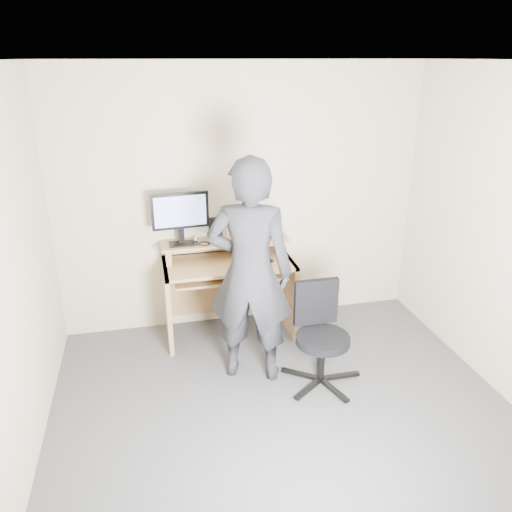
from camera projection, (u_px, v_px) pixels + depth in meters
name	position (u px, v px, depth m)	size (l,w,h in m)	color
ground	(292.00, 429.00, 3.63)	(3.50, 3.50, 0.00)	#4A4A4F
back_wall	(243.00, 200.00, 4.75)	(3.50, 0.02, 2.50)	beige
ceiling	(304.00, 60.00, 2.70)	(3.50, 3.50, 0.02)	white
desk	(227.00, 278.00, 4.77)	(1.20, 0.60, 0.91)	tan
monitor	(180.00, 214.00, 4.48)	(0.52, 0.14, 0.49)	black
external_drive	(215.00, 229.00, 4.68)	(0.07, 0.13, 0.20)	black
travel_mug	(225.00, 232.00, 4.68)	(0.07, 0.07, 0.16)	silver
smartphone	(263.00, 238.00, 4.73)	(0.07, 0.13, 0.01)	black
charger	(196.00, 243.00, 4.57)	(0.04, 0.04, 0.04)	black
headphones	(203.00, 238.00, 4.73)	(0.16, 0.16, 0.02)	silver
keyboard	(235.00, 274.00, 4.58)	(0.46, 0.18, 0.03)	black
mouse	(268.00, 261.00, 4.60)	(0.10, 0.06, 0.04)	black
office_chair	(320.00, 331.00, 4.04)	(0.63, 0.66, 0.83)	black
person	(250.00, 273.00, 3.93)	(0.68, 0.45, 1.87)	black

